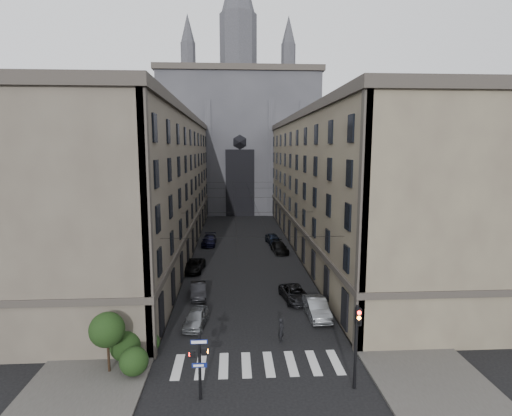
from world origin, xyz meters
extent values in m
plane|color=black|center=(0.00, 0.00, 0.00)|extent=(260.00, 260.00, 0.00)
cube|color=#383533|center=(-10.50, 36.00, 0.07)|extent=(7.00, 80.00, 0.15)
cube|color=#383533|center=(10.50, 36.00, 0.07)|extent=(7.00, 80.00, 0.15)
cube|color=beige|center=(0.00, 5.00, 0.01)|extent=(11.00, 3.20, 0.01)
cube|color=#494238|center=(-13.50, 36.00, 9.00)|extent=(13.00, 60.00, 18.00)
cube|color=#38332D|center=(-13.50, 36.00, 18.40)|extent=(13.60, 60.60, 0.90)
cube|color=#38332D|center=(-13.50, 36.00, 4.20)|extent=(13.40, 60.30, 0.50)
cube|color=brown|center=(13.50, 36.00, 9.00)|extent=(13.00, 60.00, 18.00)
cube|color=#38332D|center=(13.50, 36.00, 18.40)|extent=(13.60, 60.60, 0.90)
cube|color=#38332D|center=(13.50, 36.00, 4.20)|extent=(13.40, 60.30, 0.50)
cube|color=#2D2D33|center=(0.00, 75.00, 15.00)|extent=(34.00, 22.00, 30.00)
cube|color=#38332D|center=(0.00, 75.00, 30.50)|extent=(35.00, 23.00, 1.20)
cylinder|color=#2D2D33|center=(0.00, 75.00, 37.00)|extent=(8.40, 8.40, 14.00)
cone|color=#2D2D33|center=(-11.00, 72.00, 36.50)|extent=(3.20, 3.20, 13.00)
cone|color=#2D2D33|center=(11.00, 72.00, 36.50)|extent=(3.20, 3.20, 13.00)
cube|color=black|center=(0.00, 63.95, 7.00)|extent=(6.00, 0.30, 14.00)
cylinder|color=black|center=(-3.50, 1.50, 2.00)|extent=(0.18, 0.18, 4.00)
cube|color=orange|center=(-3.22, 1.50, 2.90)|extent=(0.34, 0.24, 0.38)
cube|color=#FF0C07|center=(-3.88, 1.60, 2.70)|extent=(0.34, 0.24, 0.38)
cube|color=navy|center=(-3.50, 1.37, 3.55)|extent=(0.95, 0.05, 0.24)
cube|color=navy|center=(-3.50, 1.37, 2.15)|extent=(0.85, 0.05, 0.27)
cylinder|color=black|center=(5.60, 2.00, 2.60)|extent=(0.20, 0.20, 5.20)
cube|color=black|center=(5.60, 1.78, 4.60)|extent=(0.34, 0.30, 1.00)
cylinder|color=#FF0C07|center=(5.60, 1.62, 4.92)|extent=(0.22, 0.05, 0.22)
cylinder|color=orange|center=(5.60, 1.62, 4.60)|extent=(0.22, 0.05, 0.22)
cylinder|color=black|center=(5.60, 1.62, 4.28)|extent=(0.22, 0.05, 0.22)
sphere|color=black|center=(-7.80, 4.00, 1.05)|extent=(1.80, 1.80, 1.80)
sphere|color=black|center=(-8.80, 5.80, 1.15)|extent=(2.00, 2.00, 2.00)
sphere|color=black|center=(-7.40, 6.80, 0.85)|extent=(1.40, 1.40, 1.40)
cylinder|color=black|center=(-9.50, 4.50, 1.35)|extent=(0.16, 0.16, 2.40)
sphere|color=black|center=(-9.50, 4.50, 2.95)|extent=(2.20, 2.20, 2.20)
cylinder|color=black|center=(0.00, 10.00, 7.50)|extent=(14.00, 0.03, 0.03)
cylinder|color=black|center=(0.00, 22.00, 7.50)|extent=(14.00, 0.03, 0.03)
cylinder|color=black|center=(0.00, 35.00, 7.50)|extent=(14.00, 0.03, 0.03)
cylinder|color=black|center=(0.00, 48.00, 7.50)|extent=(14.00, 0.03, 0.03)
cylinder|color=black|center=(0.00, 60.00, 7.50)|extent=(14.00, 0.03, 0.03)
cylinder|color=black|center=(-1.30, 36.00, 7.10)|extent=(0.03, 60.00, 0.03)
cylinder|color=black|center=(1.30, 36.00, 7.10)|extent=(0.03, 60.00, 0.03)
imported|color=gray|center=(-4.59, 11.10, 0.68)|extent=(2.13, 4.19, 1.37)
imported|color=black|center=(-4.94, 17.41, 0.68)|extent=(1.82, 4.23, 1.36)
imported|color=black|center=(-6.20, 25.76, 0.67)|extent=(2.65, 4.99, 1.33)
imported|color=black|center=(-5.12, 38.54, 0.72)|extent=(2.14, 5.01, 1.44)
imported|color=gray|center=(5.48, 12.28, 0.79)|extent=(1.80, 4.82, 1.57)
imported|color=black|center=(4.20, 16.01, 0.66)|extent=(2.80, 4.97, 1.31)
imported|color=black|center=(4.81, 33.58, 0.69)|extent=(2.39, 4.94, 1.39)
imported|color=black|center=(4.43, 38.72, 0.76)|extent=(2.37, 4.66, 1.52)
imported|color=black|center=(1.95, 8.00, 0.92)|extent=(0.66, 0.79, 1.85)
camera|label=1|loc=(-1.55, -19.59, 14.18)|focal=28.00mm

